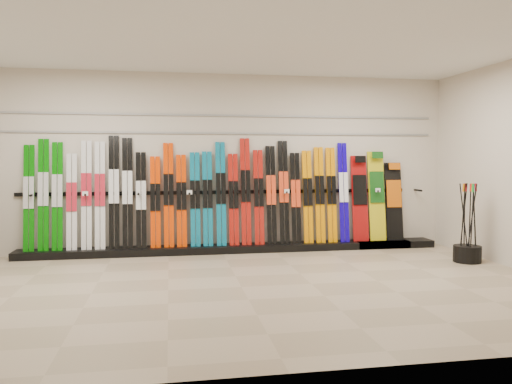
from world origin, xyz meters
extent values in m
plane|color=gray|center=(0.00, 0.00, 0.00)|extent=(8.00, 8.00, 0.00)
plane|color=beige|center=(0.00, 2.50, 1.50)|extent=(8.00, 0.00, 8.00)
plane|color=silver|center=(0.00, 0.00, 3.00)|extent=(8.00, 8.00, 0.00)
cube|color=black|center=(0.22, 2.28, 0.06)|extent=(8.00, 0.40, 0.12)
cube|color=#076B04|center=(-3.05, 2.34, 0.96)|extent=(0.17, 0.24, 1.67)
cube|color=#076B04|center=(-2.83, 2.35, 1.00)|extent=(0.17, 0.26, 1.77)
cube|color=#076B04|center=(-2.62, 2.35, 0.98)|extent=(0.17, 0.25, 1.72)
cube|color=silver|center=(-2.40, 2.33, 0.89)|extent=(0.17, 0.23, 1.53)
cube|color=silver|center=(-2.18, 2.35, 0.99)|extent=(0.17, 0.25, 1.75)
cube|color=silver|center=(-1.97, 2.35, 0.98)|extent=(0.17, 0.25, 1.73)
cube|color=black|center=(-1.75, 2.35, 1.03)|extent=(0.17, 0.27, 1.83)
cube|color=black|center=(-1.54, 2.35, 1.02)|extent=(0.17, 0.26, 1.79)
cube|color=black|center=(-1.32, 2.34, 0.90)|extent=(0.17, 0.23, 1.56)
cube|color=#E93800|center=(-1.09, 2.33, 0.86)|extent=(0.17, 0.22, 1.49)
cube|color=#E93800|center=(-0.88, 2.35, 0.98)|extent=(0.17, 0.25, 1.71)
cube|color=#E93800|center=(-0.67, 2.33, 0.88)|extent=(0.17, 0.22, 1.52)
cube|color=#0A6A8B|center=(-0.44, 2.34, 0.90)|extent=(0.17, 0.23, 1.56)
cube|color=#0A6A8B|center=(-0.24, 2.34, 0.91)|extent=(0.17, 0.23, 1.57)
cube|color=#0A6A8B|center=(-0.01, 2.35, 0.98)|extent=(0.17, 0.25, 1.73)
cube|color=#A9150E|center=(0.20, 2.33, 0.89)|extent=(0.17, 0.23, 1.53)
cube|color=#A9150E|center=(0.41, 2.35, 1.02)|extent=(0.17, 0.26, 1.80)
cube|color=#A9150E|center=(0.63, 2.34, 0.92)|extent=(0.17, 0.23, 1.60)
cube|color=black|center=(0.85, 2.34, 0.95)|extent=(0.17, 0.24, 1.67)
cube|color=black|center=(1.07, 2.35, 1.00)|extent=(0.17, 0.26, 1.76)
cube|color=black|center=(1.28, 2.34, 0.89)|extent=(0.17, 0.23, 1.55)
cube|color=orange|center=(1.50, 2.34, 0.91)|extent=(0.17, 0.23, 1.59)
cube|color=orange|center=(1.71, 2.34, 0.94)|extent=(0.17, 0.24, 1.65)
cube|color=orange|center=(1.93, 2.34, 0.94)|extent=(0.17, 0.24, 1.64)
cube|color=#1100A8|center=(2.15, 2.35, 0.98)|extent=(0.17, 0.25, 1.73)
cube|color=#990C0C|center=(2.45, 2.36, 0.87)|extent=(0.28, 0.23, 1.50)
cube|color=gold|center=(2.77, 2.36, 0.91)|extent=(0.29, 0.24, 1.58)
cube|color=black|center=(3.09, 2.35, 0.81)|extent=(0.31, 0.22, 1.38)
cylinder|color=black|center=(3.60, 0.87, 0.12)|extent=(0.41, 0.41, 0.25)
cylinder|color=black|center=(3.62, 0.85, 0.61)|extent=(0.09, 0.12, 1.18)
cylinder|color=black|center=(3.49, 0.84, 0.61)|extent=(0.03, 0.11, 1.18)
cylinder|color=black|center=(3.57, 0.96, 0.61)|extent=(0.08, 0.07, 1.18)
cylinder|color=black|center=(3.60, 0.96, 0.61)|extent=(0.08, 0.08, 1.18)
cylinder|color=black|center=(3.70, 0.85, 0.61)|extent=(0.09, 0.05, 1.18)
cylinder|color=black|center=(3.62, 0.82, 0.61)|extent=(0.07, 0.16, 1.17)
cylinder|color=black|center=(3.73, 0.90, 0.61)|extent=(0.13, 0.06, 1.18)
cylinder|color=black|center=(3.58, 0.74, 0.61)|extent=(0.08, 0.07, 1.18)
cylinder|color=black|center=(3.56, 0.91, 0.61)|extent=(0.12, 0.15, 1.17)
cube|color=gray|center=(0.00, 2.48, 2.00)|extent=(7.60, 0.02, 0.03)
cube|color=gray|center=(0.00, 2.48, 2.30)|extent=(7.60, 0.02, 0.03)
camera|label=1|loc=(-0.85, -5.98, 1.60)|focal=35.00mm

